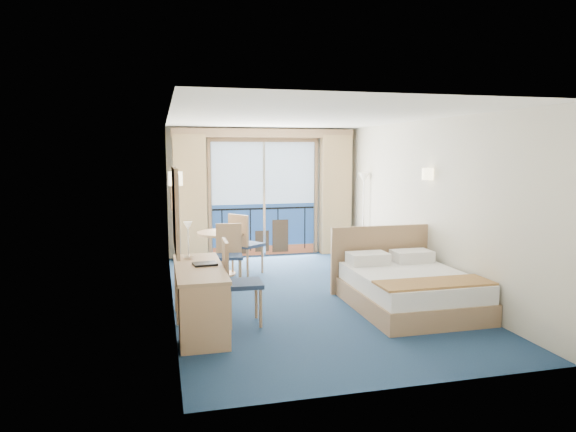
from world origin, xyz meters
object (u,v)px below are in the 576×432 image
at_px(nightstand, 403,268).
at_px(armchair, 363,251).
at_px(bed, 408,288).
at_px(desk, 203,305).
at_px(round_table, 222,242).
at_px(table_chair_b, 229,250).
at_px(table_chair_a, 244,240).
at_px(floor_lamp, 364,194).
at_px(desk_chair, 236,277).

bearing_deg(nightstand, armchair, 105.69).
xyz_separation_m(bed, desk, (-2.92, -0.62, 0.15)).
height_order(round_table, table_chair_b, table_chair_b).
distance_m(round_table, table_chair_b, 0.66).
distance_m(desk, table_chair_b, 2.66).
distance_m(bed, table_chair_b, 3.01).
distance_m(armchair, table_chair_a, 2.23).
xyz_separation_m(armchair, table_chair_a, (-2.20, 0.24, 0.26)).
distance_m(armchair, desk, 4.34).
height_order(desk, table_chair_b, table_chair_b).
xyz_separation_m(bed, round_table, (-2.31, 2.62, 0.30)).
height_order(nightstand, round_table, round_table).
bearing_deg(round_table, table_chair_b, -86.24).
relative_size(floor_lamp, desk_chair, 1.62).
distance_m(bed, desk_chair, 2.48).
xyz_separation_m(floor_lamp, table_chair_a, (-2.59, -0.71, -0.73)).
relative_size(floor_lamp, table_chair_a, 1.62).
bearing_deg(floor_lamp, desk, -132.58).
distance_m(armchair, table_chair_b, 2.58).
relative_size(bed, floor_lamp, 1.12).
height_order(bed, desk, bed).
relative_size(floor_lamp, round_table, 2.04).
relative_size(floor_lamp, desk, 1.05).
xyz_separation_m(round_table, table_chair_b, (0.04, -0.66, -0.03)).
xyz_separation_m(bed, nightstand, (0.57, 1.29, -0.04)).
bearing_deg(table_chair_b, table_chair_a, 66.57).
height_order(nightstand, table_chair_a, table_chair_a).
xyz_separation_m(desk_chair, round_table, (0.14, 2.72, -0.03)).
xyz_separation_m(armchair, table_chair_b, (-2.54, -0.37, 0.20)).
height_order(desk_chair, table_chair_b, desk_chair).
bearing_deg(armchair, round_table, -28.98).
distance_m(bed, nightstand, 1.41).
bearing_deg(table_chair_a, floor_lamp, -110.88).
xyz_separation_m(desk_chair, table_chair_b, (0.19, 2.06, -0.05)).
height_order(nightstand, floor_lamp, floor_lamp).
bearing_deg(table_chair_a, nightstand, -153.45).
xyz_separation_m(nightstand, desk_chair, (-3.02, -1.39, 0.36)).
height_order(nightstand, desk_chair, desk_chair).
height_order(desk, desk_chair, desk_chair).
xyz_separation_m(floor_lamp, desk, (-3.58, -3.90, -0.91)).
xyz_separation_m(armchair, floor_lamp, (0.39, 0.95, 0.98)).
relative_size(armchair, desk, 0.47).
relative_size(nightstand, armchair, 0.65).
bearing_deg(table_chair_a, desk, 126.63).
height_order(floor_lamp, table_chair_b, floor_lamp).
distance_m(armchair, desk_chair, 3.66).
bearing_deg(desk, nightstand, 28.64).
relative_size(nightstand, table_chair_a, 0.47).
bearing_deg(armchair, bed, 60.69).
bearing_deg(table_chair_b, armchair, 13.96).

